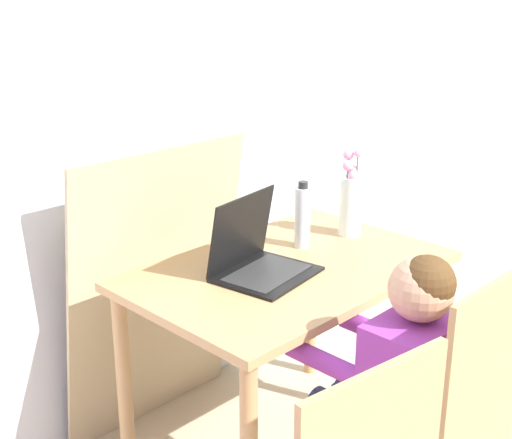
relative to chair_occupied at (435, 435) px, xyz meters
name	(u,v)px	position (x,y,z in m)	size (l,w,h in m)	color
wall_back	(192,84)	(0.28, 1.28, 0.76)	(6.40, 0.05, 2.50)	silver
dining_table	(288,294)	(0.16, 0.67, 0.13)	(1.05, 0.69, 0.73)	tan
chair_occupied	(435,435)	(0.00, 0.00, 0.00)	(0.40, 0.40, 0.97)	tan
person_seated	(395,374)	(0.00, 0.13, 0.13)	(0.30, 0.42, 0.98)	purple
laptop	(256,256)	(0.05, 0.71, 0.29)	(0.34, 0.30, 0.26)	black
flower_vase	(351,199)	(0.55, 0.72, 0.37)	(0.08, 0.08, 0.33)	silver
water_bottle	(302,216)	(0.33, 0.76, 0.35)	(0.06, 0.06, 0.24)	silver
cardboard_panel	(156,291)	(-0.03, 1.15, 0.06)	(0.74, 0.17, 1.09)	tan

